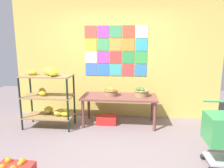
% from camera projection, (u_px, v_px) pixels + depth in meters
% --- Properties ---
extents(ground, '(9.47, 9.47, 0.00)m').
position_uv_depth(ground, '(105.00, 153.00, 3.24)').
color(ground, slate).
extents(back_wall_with_art, '(4.69, 0.07, 2.66)m').
position_uv_depth(back_wall_with_art, '(115.00, 59.00, 4.70)').
color(back_wall_with_art, '#CEB352').
rests_on(back_wall_with_art, ground).
extents(banana_shelf_unit, '(0.99, 0.49, 1.22)m').
position_uv_depth(banana_shelf_unit, '(49.00, 95.00, 4.17)').
color(banana_shelf_unit, black).
rests_on(banana_shelf_unit, ground).
extents(display_table, '(1.55, 0.67, 0.62)m').
position_uv_depth(display_table, '(119.00, 99.00, 4.31)').
color(display_table, brown).
rests_on(display_table, ground).
extents(fruit_basket_right, '(0.32, 0.32, 0.18)m').
position_uv_depth(fruit_basket_right, '(141.00, 92.00, 4.27)').
color(fruit_basket_right, olive).
rests_on(fruit_basket_right, display_table).
extents(fruit_basket_back_right, '(0.31, 0.31, 0.19)m').
position_uv_depth(fruit_basket_back_right, '(111.00, 92.00, 4.31)').
color(fruit_basket_back_right, olive).
rests_on(fruit_basket_back_right, display_table).
extents(produce_crate_under_table, '(0.42, 0.28, 0.17)m').
position_uv_depth(produce_crate_under_table, '(107.00, 120.00, 4.43)').
color(produce_crate_under_table, red).
rests_on(produce_crate_under_table, ground).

